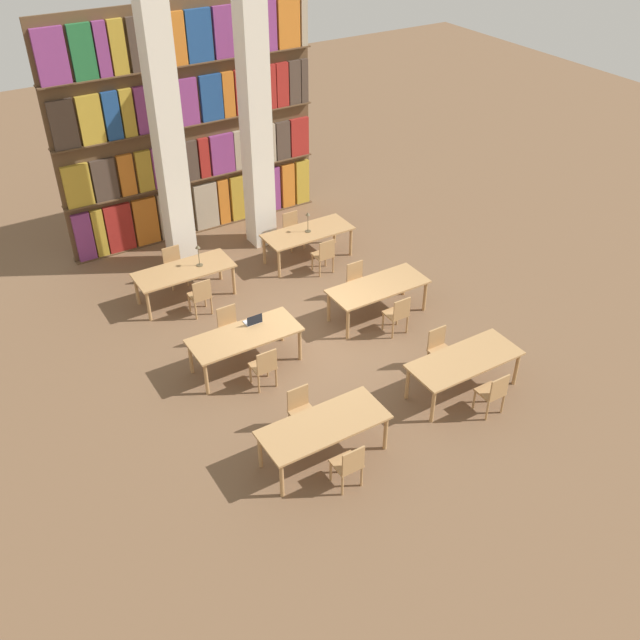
# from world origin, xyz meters

# --- Properties ---
(ground_plane) EXTENTS (40.00, 40.00, 0.00)m
(ground_plane) POSITION_xyz_m (0.00, 0.00, 0.00)
(ground_plane) COLOR brown
(bookshelf_bank) EXTENTS (6.47, 0.35, 5.50)m
(bookshelf_bank) POSITION_xyz_m (0.01, 5.60, 2.65)
(bookshelf_bank) COLOR brown
(bookshelf_bank) RESTS_ON ground_plane
(pillar_left) EXTENTS (0.57, 0.57, 6.00)m
(pillar_left) POSITION_xyz_m (-1.05, 4.23, 3.00)
(pillar_left) COLOR silver
(pillar_left) RESTS_ON ground_plane
(pillar_center) EXTENTS (0.57, 0.57, 6.00)m
(pillar_center) POSITION_xyz_m (1.05, 4.23, 3.00)
(pillar_center) COLOR silver
(pillar_center) RESTS_ON ground_plane
(reading_table_0) EXTENTS (2.12, 0.89, 0.75)m
(reading_table_0) POSITION_xyz_m (-1.50, -2.85, 0.67)
(reading_table_0) COLOR tan
(reading_table_0) RESTS_ON ground_plane
(chair_0) EXTENTS (0.42, 0.40, 0.88)m
(chair_0) POSITION_xyz_m (-1.49, -3.58, 0.48)
(chair_0) COLOR tan
(chair_0) RESTS_ON ground_plane
(chair_1) EXTENTS (0.42, 0.40, 0.88)m
(chair_1) POSITION_xyz_m (-1.49, -2.13, 0.48)
(chair_1) COLOR tan
(chair_1) RESTS_ON ground_plane
(reading_table_1) EXTENTS (2.12, 0.89, 0.75)m
(reading_table_1) POSITION_xyz_m (1.54, -2.75, 0.67)
(reading_table_1) COLOR tan
(reading_table_1) RESTS_ON ground_plane
(chair_2) EXTENTS (0.42, 0.40, 0.88)m
(chair_2) POSITION_xyz_m (1.58, -3.47, 0.48)
(chair_2) COLOR tan
(chair_2) RESTS_ON ground_plane
(chair_3) EXTENTS (0.42, 0.40, 0.88)m
(chair_3) POSITION_xyz_m (1.58, -2.02, 0.48)
(chair_3) COLOR tan
(chair_3) RESTS_ON ground_plane
(reading_table_2) EXTENTS (2.12, 0.89, 0.75)m
(reading_table_2) POSITION_xyz_m (-1.50, -0.03, 0.67)
(reading_table_2) COLOR tan
(reading_table_2) RESTS_ON ground_plane
(chair_4) EXTENTS (0.42, 0.40, 0.88)m
(chair_4) POSITION_xyz_m (-1.48, -0.76, 0.48)
(chair_4) COLOR tan
(chair_4) RESTS_ON ground_plane
(chair_5) EXTENTS (0.42, 0.40, 0.88)m
(chair_5) POSITION_xyz_m (-1.48, 0.70, 0.48)
(chair_5) COLOR tan
(chair_5) RESTS_ON ground_plane
(laptop) EXTENTS (0.32, 0.22, 0.21)m
(laptop) POSITION_xyz_m (-1.19, 0.22, 0.79)
(laptop) COLOR silver
(laptop) RESTS_ON reading_table_2
(reading_table_3) EXTENTS (2.12, 0.89, 0.75)m
(reading_table_3) POSITION_xyz_m (1.62, 0.06, 0.67)
(reading_table_3) COLOR tan
(reading_table_3) RESTS_ON ground_plane
(chair_6) EXTENTS (0.42, 0.40, 0.88)m
(chair_6) POSITION_xyz_m (1.60, -0.67, 0.48)
(chair_6) COLOR tan
(chair_6) RESTS_ON ground_plane
(chair_7) EXTENTS (0.42, 0.40, 0.88)m
(chair_7) POSITION_xyz_m (1.60, 0.79, 0.48)
(chair_7) COLOR tan
(chair_7) RESTS_ON ground_plane
(reading_table_4) EXTENTS (2.12, 0.89, 0.75)m
(reading_table_4) POSITION_xyz_m (-1.57, 2.76, 0.67)
(reading_table_4) COLOR tan
(reading_table_4) RESTS_ON ground_plane
(chair_8) EXTENTS (0.42, 0.40, 0.88)m
(chair_8) POSITION_xyz_m (-1.53, 2.03, 0.48)
(chair_8) COLOR tan
(chair_8) RESTS_ON ground_plane
(chair_9) EXTENTS (0.42, 0.40, 0.88)m
(chair_9) POSITION_xyz_m (-1.53, 3.48, 0.48)
(chair_9) COLOR tan
(chair_9) RESTS_ON ground_plane
(desk_lamp_0) EXTENTS (0.14, 0.14, 0.50)m
(desk_lamp_0) POSITION_xyz_m (-1.21, 2.73, 1.09)
(desk_lamp_0) COLOR brown
(desk_lamp_0) RESTS_ON reading_table_4
(reading_table_5) EXTENTS (2.12, 0.89, 0.75)m
(reading_table_5) POSITION_xyz_m (1.58, 2.85, 0.67)
(reading_table_5) COLOR tan
(reading_table_5) RESTS_ON ground_plane
(chair_10) EXTENTS (0.42, 0.40, 0.88)m
(chair_10) POSITION_xyz_m (1.58, 2.13, 0.48)
(chair_10) COLOR tan
(chair_10) RESTS_ON ground_plane
(chair_11) EXTENTS (0.42, 0.40, 0.88)m
(chair_11) POSITION_xyz_m (1.58, 3.58, 0.48)
(chair_11) COLOR tan
(chair_11) RESTS_ON ground_plane
(desk_lamp_1) EXTENTS (0.14, 0.14, 0.49)m
(desk_lamp_1) POSITION_xyz_m (1.57, 2.84, 1.09)
(desk_lamp_1) COLOR brown
(desk_lamp_1) RESTS_ON reading_table_5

